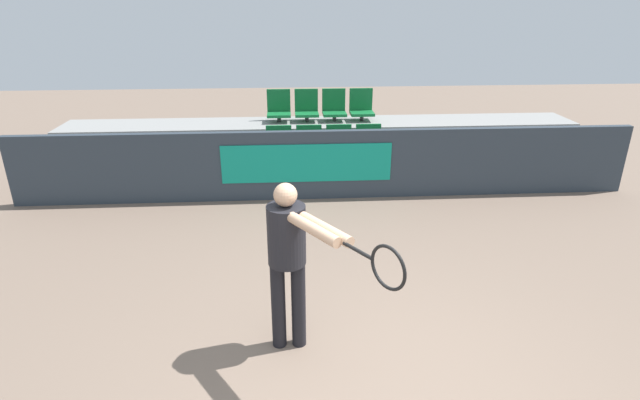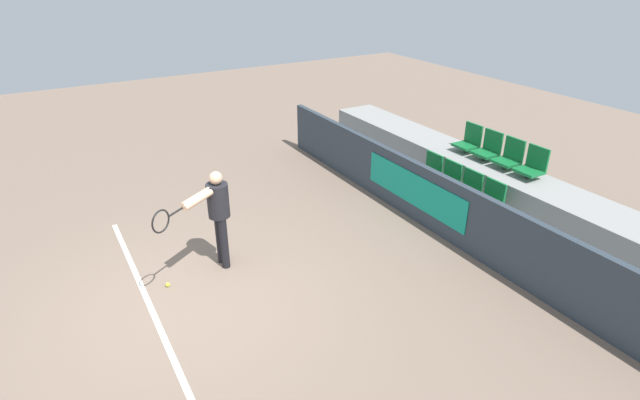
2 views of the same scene
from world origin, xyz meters
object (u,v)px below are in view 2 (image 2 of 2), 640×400
(stadium_chair_2, at_px, (468,189))
(stadium_chair_4, at_px, (469,140))
(stadium_chair_6, at_px, (510,156))
(stadium_chair_3, at_px, (490,200))
(stadium_chair_5, at_px, (489,148))
(tennis_player, at_px, (216,210))
(stadium_chair_0, at_px, (430,170))
(stadium_chair_7, at_px, (533,165))
(tennis_ball, at_px, (168,285))
(stadium_chair_1, at_px, (448,179))

(stadium_chair_2, distance_m, stadium_chair_4, 1.48)
(stadium_chair_4, relative_size, stadium_chair_6, 1.00)
(stadium_chair_3, height_order, stadium_chair_5, stadium_chair_5)
(stadium_chair_3, xyz_separation_m, tennis_player, (-1.38, -4.41, 0.33))
(stadium_chair_3, xyz_separation_m, stadium_chair_5, (-1.02, 0.98, 0.44))
(stadium_chair_0, bearing_deg, stadium_chair_7, 32.59)
(stadium_chair_3, relative_size, stadium_chair_7, 1.00)
(stadium_chair_5, bearing_deg, stadium_chair_0, -117.54)
(stadium_chair_4, relative_size, tennis_ball, 8.60)
(stadium_chair_1, bearing_deg, tennis_ball, -92.59)
(stadium_chair_2, height_order, stadium_chair_3, same)
(stadium_chair_1, height_order, stadium_chair_2, same)
(stadium_chair_7, bearing_deg, tennis_player, -104.37)
(stadium_chair_5, height_order, stadium_chair_7, same)
(stadium_chair_1, xyz_separation_m, stadium_chair_7, (1.02, 0.98, 0.44))
(stadium_chair_2, xyz_separation_m, tennis_player, (-0.87, -4.41, 0.33))
(stadium_chair_6, xyz_separation_m, stadium_chair_7, (0.51, 0.00, 0.00))
(tennis_player, bearing_deg, stadium_chair_7, 41.76)
(tennis_player, bearing_deg, stadium_chair_0, 58.12)
(stadium_chair_2, xyz_separation_m, stadium_chair_5, (-0.51, 0.98, 0.44))
(stadium_chair_3, distance_m, stadium_chair_7, 1.07)
(stadium_chair_3, bearing_deg, stadium_chair_1, 180.00)
(stadium_chair_3, relative_size, stadium_chair_5, 1.00)
(stadium_chair_5, bearing_deg, tennis_player, -93.80)
(stadium_chair_0, distance_m, stadium_chair_1, 0.51)
(stadium_chair_1, height_order, stadium_chair_5, stadium_chair_5)
(stadium_chair_0, distance_m, stadium_chair_3, 1.53)
(stadium_chair_3, height_order, stadium_chair_4, stadium_chair_4)
(tennis_player, bearing_deg, stadium_chair_3, 38.74)
(stadium_chair_3, bearing_deg, tennis_player, -107.39)
(tennis_player, bearing_deg, stadium_chair_5, 52.33)
(stadium_chair_0, height_order, stadium_chair_4, stadium_chair_4)
(stadium_chair_4, relative_size, stadium_chair_7, 1.00)
(stadium_chair_1, relative_size, stadium_chair_4, 1.00)
(stadium_chair_5, xyz_separation_m, tennis_ball, (-0.24, -6.28, -1.08))
(tennis_player, bearing_deg, stadium_chair_4, 57.76)
(stadium_chair_0, relative_size, tennis_ball, 8.60)
(stadium_chair_2, xyz_separation_m, tennis_ball, (-0.75, -5.30, -0.64))
(stadium_chair_5, distance_m, tennis_ball, 6.37)
(stadium_chair_6, bearing_deg, tennis_ball, -96.82)
(stadium_chair_2, distance_m, stadium_chair_7, 1.19)
(stadium_chair_3, distance_m, tennis_ball, 5.48)
(stadium_chair_1, height_order, tennis_ball, stadium_chair_1)
(stadium_chair_0, xyz_separation_m, tennis_player, (0.15, -4.41, 0.33))
(stadium_chair_4, height_order, stadium_chair_5, same)
(tennis_ball, bearing_deg, stadium_chair_6, 83.18)
(tennis_ball, bearing_deg, stadium_chair_1, 87.41)
(stadium_chair_0, relative_size, stadium_chair_6, 1.00)
(stadium_chair_1, bearing_deg, stadium_chair_0, 180.00)
(stadium_chair_6, distance_m, tennis_player, 5.46)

